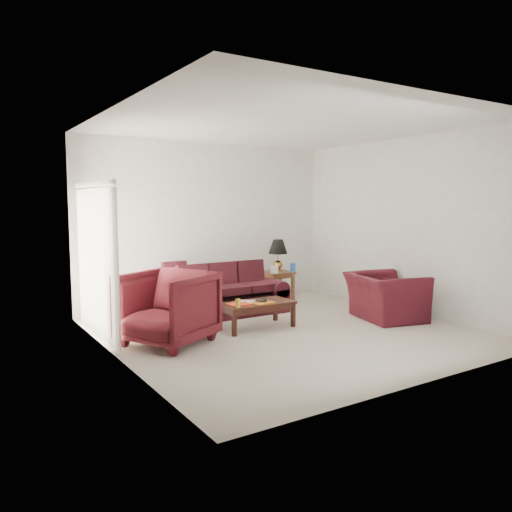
{
  "coord_description": "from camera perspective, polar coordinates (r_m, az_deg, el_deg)",
  "views": [
    {
      "loc": [
        -4.27,
        -5.84,
        1.9
      ],
      "look_at": [
        0.0,
        0.85,
        1.05
      ],
      "focal_mm": 35.0,
      "sensor_mm": 36.0,
      "label": 1
    }
  ],
  "objects": [
    {
      "name": "remote_a",
      "position": [
        7.52,
        0.53,
        -5.19
      ],
      "size": [
        0.11,
        0.17,
        0.02
      ],
      "primitive_type": "cube",
      "rotation": [
        0.0,
        0.0,
        0.44
      ],
      "color": "black",
      "rests_on": "coffee_table"
    },
    {
      "name": "throw_pillow",
      "position": [
        8.74,
        -9.25,
        -2.0
      ],
      "size": [
        0.44,
        0.23,
        0.44
      ],
      "primitive_type": "cube",
      "rotation": [
        -0.21,
        0.0,
        -0.06
      ],
      "color": "black",
      "rests_on": "sofa"
    },
    {
      "name": "clock",
      "position": [
        9.41,
        2.09,
        -1.55
      ],
      "size": [
        0.15,
        0.09,
        0.14
      ],
      "primitive_type": "cube",
      "rotation": [
        0.0,
        0.0,
        -0.3
      ],
      "color": "silver",
      "rests_on": "end_table"
    },
    {
      "name": "magazine_white",
      "position": [
        7.59,
        -1.09,
        -5.24
      ],
      "size": [
        0.33,
        0.32,
        0.02
      ],
      "primitive_type": "cube",
      "rotation": [
        0.0,
        0.0,
        -0.6
      ],
      "color": "silver",
      "rests_on": "coffee_table"
    },
    {
      "name": "coffee_table",
      "position": [
        7.63,
        0.02,
        -6.77
      ],
      "size": [
        1.16,
        0.61,
        0.4
      ],
      "primitive_type": null,
      "rotation": [
        0.0,
        0.0,
        0.04
      ],
      "color": "black",
      "rests_on": "ground"
    },
    {
      "name": "magazine_red",
      "position": [
        7.39,
        -1.97,
        -5.54
      ],
      "size": [
        0.32,
        0.25,
        0.02
      ],
      "primitive_type": "cube",
      "rotation": [
        0.0,
        0.0,
        -0.08
      ],
      "color": "red",
      "rests_on": "coffee_table"
    },
    {
      "name": "remote_b",
      "position": [
        7.64,
        0.98,
        -5.0
      ],
      "size": [
        0.13,
        0.19,
        0.02
      ],
      "primitive_type": "cube",
      "rotation": [
        0.0,
        0.0,
        -0.45
      ],
      "color": "black",
      "rests_on": "coffee_table"
    },
    {
      "name": "yellow_glass",
      "position": [
        7.21,
        -2.08,
        -5.39
      ],
      "size": [
        0.09,
        0.09,
        0.13
      ],
      "primitive_type": "cylinder",
      "rotation": [
        0.0,
        0.0,
        -0.26
      ],
      "color": "gold",
      "rests_on": "coffee_table"
    },
    {
      "name": "picture_frame",
      "position": [
        9.72,
        1.22,
        -1.3
      ],
      "size": [
        0.17,
        0.18,
        0.05
      ],
      "primitive_type": "cube",
      "rotation": [
        1.36,
        0.0,
        0.54
      ],
      "color": "silver",
      "rests_on": "end_table"
    },
    {
      "name": "armchair_left",
      "position": [
        6.83,
        -10.09,
        -5.85
      ],
      "size": [
        1.45,
        1.44,
        0.99
      ],
      "primitive_type": "imported",
      "rotation": [
        0.0,
        0.0,
        -1.09
      ],
      "color": "#481017",
      "rests_on": "ground"
    },
    {
      "name": "floor",
      "position": [
        7.48,
        3.54,
        -8.62
      ],
      "size": [
        5.0,
        5.0,
        0.0
      ],
      "primitive_type": "plane",
      "color": "beige",
      "rests_on": "ground"
    },
    {
      "name": "floor_lamp",
      "position": [
        8.31,
        -17.03,
        -2.38
      ],
      "size": [
        0.29,
        0.29,
        1.42
      ],
      "primitive_type": null,
      "rotation": [
        0.0,
        0.0,
        0.27
      ],
      "color": "silver",
      "rests_on": "ground"
    },
    {
      "name": "table_lamp",
      "position": [
        9.71,
        2.54,
        0.08
      ],
      "size": [
        0.39,
        0.39,
        0.61
      ],
      "primitive_type": null,
      "rotation": [
        0.0,
        0.0,
        -0.06
      ],
      "color": "#B28637",
      "rests_on": "end_table"
    },
    {
      "name": "end_table",
      "position": [
        9.72,
        2.45,
        -3.44
      ],
      "size": [
        0.53,
        0.53,
        0.57
      ],
      "primitive_type": null,
      "rotation": [
        0.0,
        0.0,
        -0.0
      ],
      "color": "#4E2F1B",
      "rests_on": "ground"
    },
    {
      "name": "sofa",
      "position": [
        8.47,
        -3.26,
        -4.0
      ],
      "size": [
        2.08,
        1.0,
        0.83
      ],
      "primitive_type": null,
      "rotation": [
        0.0,
        0.0,
        -0.06
      ],
      "color": "black",
      "rests_on": "ground"
    },
    {
      "name": "blinds",
      "position": [
        7.42,
        -17.91,
        -0.53
      ],
      "size": [
        0.1,
        2.0,
        2.16
      ],
      "primitive_type": "cube",
      "color": "silver",
      "rests_on": "ground"
    },
    {
      "name": "armchair_right",
      "position": [
        8.43,
        14.58,
        -4.52
      ],
      "size": [
        1.25,
        1.36,
        0.74
      ],
      "primitive_type": "imported",
      "rotation": [
        0.0,
        0.0,
        1.32
      ],
      "color": "#3B0D15",
      "rests_on": "ground"
    },
    {
      "name": "magazine_orange",
      "position": [
        7.52,
        0.84,
        -5.34
      ],
      "size": [
        0.32,
        0.25,
        0.02
      ],
      "primitive_type": "cube",
      "rotation": [
        0.0,
        0.0,
        0.09
      ],
      "color": "#C26B16",
      "rests_on": "coffee_table"
    },
    {
      "name": "blue_canister",
      "position": [
        9.68,
        4.23,
        -1.29
      ],
      "size": [
        0.1,
        0.1,
        0.17
      ],
      "primitive_type": "cylinder",
      "rotation": [
        0.0,
        0.0,
        0.01
      ],
      "color": "blue",
      "rests_on": "end_table"
    }
  ]
}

